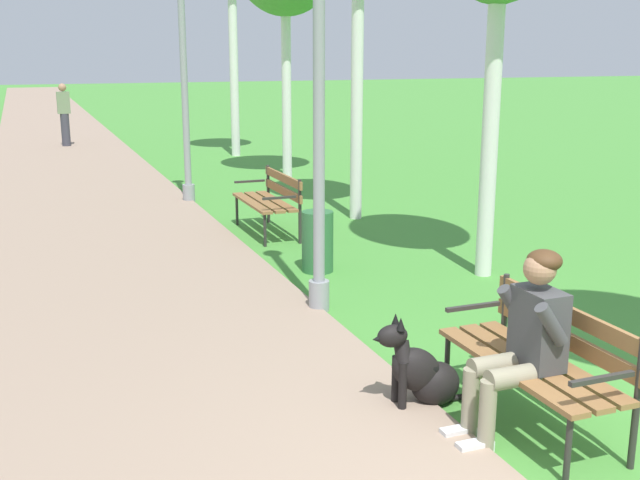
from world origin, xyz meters
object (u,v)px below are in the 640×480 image
object	(u,v)px
park_bench_mid	(271,197)
lamp_post_mid	(184,72)
dog_black	(422,372)
litter_bin	(318,242)
park_bench_near	(541,353)
pedestrian_distant	(64,115)
person_seated_on_near_bench	(524,337)
lamp_post_near	(319,80)

from	to	relation	value
park_bench_mid	lamp_post_mid	world-z (taller)	lamp_post_mid
dog_black	litter_bin	size ratio (longest dim) A/B	1.19
lamp_post_mid	park_bench_near	bearing A→B (deg)	-86.23
litter_bin	pedestrian_distant	size ratio (longest dim) A/B	0.42
person_seated_on_near_bench	dog_black	world-z (taller)	person_seated_on_near_bench
lamp_post_mid	person_seated_on_near_bench	bearing A→B (deg)	-87.61
lamp_post_mid	litter_bin	world-z (taller)	lamp_post_mid
person_seated_on_near_bench	lamp_post_mid	world-z (taller)	lamp_post_mid
park_bench_mid	lamp_post_mid	size ratio (longest dim) A/B	0.36
park_bench_mid	lamp_post_mid	bearing A→B (deg)	102.56
park_bench_near	litter_bin	bearing A→B (deg)	90.73
park_bench_near	lamp_post_near	world-z (taller)	lamp_post_near
person_seated_on_near_bench	pedestrian_distant	bearing A→B (deg)	95.94
lamp_post_near	pedestrian_distant	distance (m)	14.75
pedestrian_distant	lamp_post_near	bearing A→B (deg)	-84.18
lamp_post_near	lamp_post_mid	xyz separation A→B (m)	(-0.04, 5.96, -0.08)
lamp_post_near	person_seated_on_near_bench	bearing A→B (deg)	-83.45
dog_black	litter_bin	xyz separation A→B (m)	(0.55, 3.52, 0.09)
park_bench_near	pedestrian_distant	bearing A→B (deg)	96.64
dog_black	litter_bin	world-z (taller)	dog_black
litter_bin	pedestrian_distant	bearing A→B (deg)	98.41
lamp_post_mid	pedestrian_distant	distance (m)	8.86
person_seated_on_near_bench	lamp_post_near	xyz separation A→B (m)	(-0.32, 2.82, 1.53)
lamp_post_near	dog_black	bearing A→B (deg)	-91.85
litter_bin	pedestrian_distant	distance (m)	13.47
person_seated_on_near_bench	pedestrian_distant	world-z (taller)	pedestrian_distant
dog_black	lamp_post_near	distance (m)	2.96
park_bench_mid	litter_bin	size ratio (longest dim) A/B	2.14
park_bench_near	litter_bin	size ratio (longest dim) A/B	2.14
dog_black	park_bench_mid	bearing A→B (deg)	83.55
litter_bin	pedestrian_distant	xyz separation A→B (m)	(-1.97, 13.32, 0.49)
dog_black	litter_bin	distance (m)	3.56
dog_black	lamp_post_mid	distance (m)	8.40
person_seated_on_near_bench	litter_bin	bearing A→B (deg)	87.83
person_seated_on_near_bench	dog_black	bearing A→B (deg)	123.57
litter_bin	park_bench_near	bearing A→B (deg)	-89.27
lamp_post_mid	litter_bin	size ratio (longest dim) A/B	5.88
park_bench_mid	pedestrian_distant	xyz separation A→B (m)	(-2.04, 11.32, 0.33)
park_bench_mid	pedestrian_distant	world-z (taller)	pedestrian_distant
park_bench_mid	person_seated_on_near_bench	xyz separation A→B (m)	(-0.23, -6.11, 0.17)
lamp_post_mid	pedestrian_distant	xyz separation A→B (m)	(-1.45, 8.65, -1.29)
park_bench_near	lamp_post_mid	xyz separation A→B (m)	(-0.57, 8.70, 1.62)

